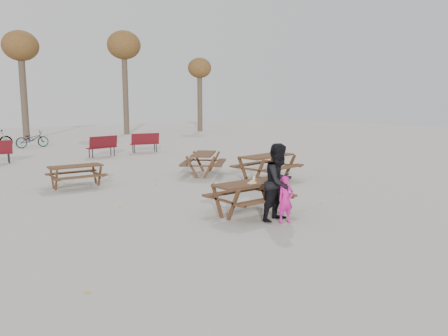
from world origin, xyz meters
TOP-DOWN VIEW (x-y plane):
  - ground at (0.00, 0.00)m, footprint 80.00×80.00m
  - main_picnic_table at (0.00, 0.00)m, footprint 1.80×1.45m
  - food_tray at (-0.06, -0.15)m, footprint 0.18×0.11m
  - bread_roll at (-0.06, -0.15)m, footprint 0.14×0.06m
  - soda_bottle at (0.00, -0.15)m, footprint 0.07×0.07m
  - child at (0.10, -1.10)m, footprint 0.43×0.33m
  - adult at (0.13, -0.85)m, footprint 0.96×0.81m
  - picnic_table_east at (3.45, 3.02)m, footprint 2.24×1.91m
  - picnic_table_north at (-2.13, 5.88)m, footprint 1.68×1.39m
  - picnic_table_far at (2.42, 5.32)m, footprint 2.37×2.38m
  - park_bench_row at (-1.10, 12.58)m, footprint 12.56×2.30m
  - tree_row at (0.90, 25.15)m, footprint 32.17×3.52m
  - fallen_leaves at (0.50, 2.50)m, footprint 11.00×11.00m

SIDE VIEW (x-z plane):
  - ground at x=0.00m, z-range 0.00..0.00m
  - fallen_leaves at x=0.50m, z-range 0.00..0.01m
  - picnic_table_north at x=-2.13m, z-range 0.00..0.69m
  - picnic_table_far at x=2.42m, z-range 0.00..0.80m
  - picnic_table_east at x=3.45m, z-range 0.00..0.88m
  - park_bench_row at x=-1.10m, z-range 0.00..1.03m
  - child at x=0.10m, z-range 0.00..1.07m
  - main_picnic_table at x=0.00m, z-range 0.20..0.97m
  - food_tray at x=-0.06m, z-range 0.78..0.81m
  - bread_roll at x=-0.06m, z-range 0.81..0.86m
  - soda_bottle at x=0.00m, z-range 0.76..0.93m
  - adult at x=0.13m, z-range 0.00..1.77m
  - tree_row at x=0.90m, z-range 2.06..10.32m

